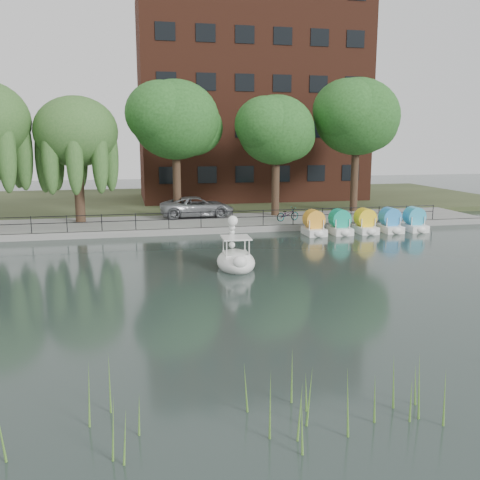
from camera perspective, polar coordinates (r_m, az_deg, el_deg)
name	(u,v)px	position (r m, az deg, el deg)	size (l,w,h in m)	color
ground_plane	(249,292)	(20.79, 0.97, -5.61)	(120.00, 120.00, 0.00)	#364341
promenade	(195,224)	(36.15, -4.77, 1.75)	(40.00, 6.00, 0.40)	gray
kerb	(202,231)	(33.27, -4.12, 0.97)	(40.00, 0.25, 0.40)	gray
land_strip	(176,201)	(49.95, -6.86, 4.20)	(60.00, 22.00, 0.36)	#47512D
railing	(201,215)	(33.32, -4.19, 2.63)	(32.00, 0.05, 1.00)	black
apartment_building	(250,100)	(50.83, 1.05, 14.75)	(20.00, 10.07, 18.00)	#4C1E16
willow_mid	(76,132)	(36.54, -17.10, 10.94)	(5.32, 5.32, 8.15)	#473323
broadleaf_center	(176,120)	(37.60, -6.89, 12.55)	(6.00, 6.00, 9.25)	#473323
broadleaf_right	(276,131)	(38.39, 3.88, 11.56)	(5.40, 5.40, 8.32)	#473323
broadleaf_far	(357,117)	(41.59, 12.36, 12.68)	(6.30, 6.30, 9.71)	#473323
minivan	(197,205)	(37.79, -4.61, 3.72)	(5.92, 2.72, 1.65)	gray
bicycle	(288,213)	(36.04, 5.10, 2.84)	(1.72, 0.60, 1.00)	gray
swan_boat	(236,257)	(24.45, -0.47, -1.87)	(1.86, 2.88, 2.32)	white
pedal_boat_row	(365,223)	(34.51, 13.21, 1.75)	(7.95, 1.70, 1.40)	white
reed_bank	(433,380)	(12.99, 19.93, -13.84)	(24.00, 2.40, 1.20)	#669938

